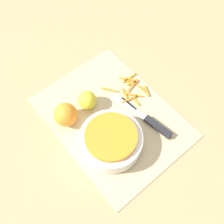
{
  "coord_description": "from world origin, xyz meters",
  "views": [
    {
      "loc": [
        -0.31,
        0.26,
        0.76
      ],
      "look_at": [
        0.0,
        0.0,
        0.04
      ],
      "focal_mm": 42.0,
      "sensor_mm": 36.0,
      "label": 1
    }
  ],
  "objects": [
    {
      "name": "orange_left",
      "position": [
        0.08,
        0.12,
        0.04
      ],
      "size": [
        0.07,
        0.07,
        0.07
      ],
      "color": "orange",
      "rests_on": "cutting_board"
    },
    {
      "name": "ground_plane",
      "position": [
        0.0,
        0.0,
        0.0
      ],
      "size": [
        4.0,
        4.0,
        0.0
      ],
      "primitive_type": "plane",
      "color": "tan"
    },
    {
      "name": "bowl_speckled",
      "position": [
        -0.07,
        0.07,
        0.04
      ],
      "size": [
        0.19,
        0.19,
        0.07
      ],
      "color": "silver",
      "rests_on": "cutting_board"
    },
    {
      "name": "lemon",
      "position": [
        0.09,
        0.03,
        0.04
      ],
      "size": [
        0.06,
        0.06,
        0.06
      ],
      "color": "yellow",
      "rests_on": "cutting_board"
    },
    {
      "name": "peel_pile",
      "position": [
        0.04,
        -0.12,
        0.01
      ],
      "size": [
        0.14,
        0.13,
        0.01
      ],
      "color": "orange",
      "rests_on": "cutting_board"
    },
    {
      "name": "cutting_board",
      "position": [
        0.0,
        0.0,
        0.0
      ],
      "size": [
        0.47,
        0.36,
        0.01
      ],
      "color": "#CCB284",
      "rests_on": "ground_plane"
    },
    {
      "name": "knife",
      "position": [
        -0.1,
        -0.08,
        0.01
      ],
      "size": [
        0.23,
        0.06,
        0.02
      ],
      "rotation": [
        0.0,
        0.0,
        0.15
      ],
      "color": "#232328",
      "rests_on": "cutting_board"
    }
  ]
}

